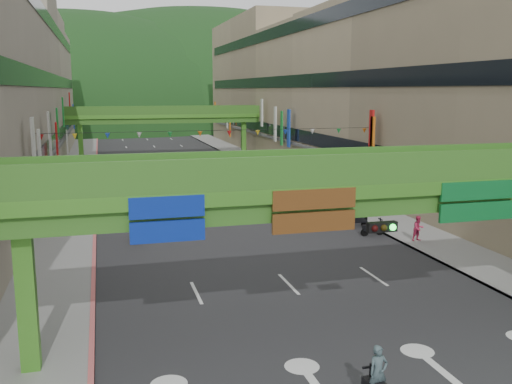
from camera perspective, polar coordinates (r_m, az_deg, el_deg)
name	(u,v)px	position (r m, az deg, el deg)	size (l,w,h in m)	color
road_slab	(181,174)	(64.17, -7.54, 1.82)	(18.00, 140.00, 0.02)	#28282B
sidewalk_left	(78,177)	(63.66, -17.40, 1.43)	(4.00, 140.00, 0.15)	gray
sidewalk_right	(275,170)	(66.51, 1.90, 2.25)	(4.00, 140.00, 0.15)	gray
curb_left	(96,176)	(63.61, -15.69, 1.52)	(0.20, 140.00, 0.18)	#CC5959
curb_right	(259,170)	(65.97, 0.32, 2.21)	(0.20, 140.00, 0.18)	gray
building_row_right	(340,88)	(68.63, 8.39, 10.26)	(12.80, 95.00, 19.00)	gray
overpass_near	(373,204)	(20.97, 11.61, -1.19)	(28.00, 12.27, 7.10)	#4C9E2D
overpass_far	(165,119)	(78.49, -9.13, 7.25)	(28.00, 2.20, 7.10)	#4C9E2D
hill_left	(76,122)	(173.31, -17.52, 6.67)	(168.00, 140.00, 112.00)	#1C4419
hill_right	(202,117)	(196.03, -5.46, 7.45)	(208.00, 176.00, 128.00)	#1C4419
bunting_string	(215,134)	(43.88, -4.15, 5.85)	(26.00, 0.36, 0.47)	black
scooter_rider_near	(378,380)	(17.90, 12.09, -17.91)	(0.61, 1.60, 1.96)	black
scooter_rider_mid	(226,190)	(48.05, -3.06, 0.21)	(0.83, 1.59, 1.86)	black
scooter_rider_left	(137,225)	(35.78, -11.82, -3.21)	(1.15, 1.57, 2.18)	gray
scooter_rider_far	(192,175)	(56.14, -6.45, 1.69)	(0.87, 1.60, 2.02)	#740408
parked_scooter_row	(338,211)	(42.27, 8.23, -1.85)	(1.60, 11.55, 1.08)	black
car_silver	(124,162)	(70.53, -13.02, 2.91)	(1.35, 3.87, 1.27)	#B3B1B8
car_yellow	(169,166)	(65.38, -8.71, 2.55)	(1.63, 4.05, 1.38)	yellow
pedestrian_red	(418,231)	(36.25, 15.92, -3.75)	(0.75, 0.59, 1.55)	#BF2850
pedestrian_dark	(322,181)	(54.22, 6.63, 1.14)	(0.93, 0.39, 1.59)	#24222A
pedestrian_blue	(369,205)	(42.94, 11.22, -1.33)	(0.78, 0.50, 1.66)	#32465F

